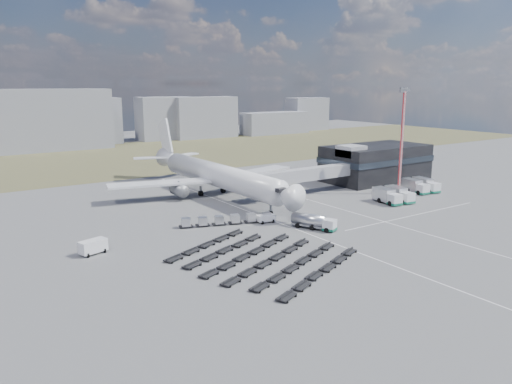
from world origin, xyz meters
TOP-DOWN VIEW (x-y plane):
  - ground at (0.00, 0.00)m, footprint 420.00×420.00m
  - grass_strip at (0.00, 110.00)m, footprint 420.00×90.00m
  - lane_markings at (9.77, 3.00)m, footprint 47.12×110.00m
  - terminal at (47.77, 23.96)m, footprint 30.40×16.40m
  - jet_bridge at (15.90, 20.42)m, footprint 30.30×3.80m
  - airliner at (0.00, 32.38)m, footprint 51.59×64.53m
  - skyline at (-0.39, 151.36)m, footprint 317.07×24.96m
  - fuel_tanker at (0.94, -3.67)m, footprint 5.60×8.92m
  - pushback_tug at (-4.00, 5.20)m, footprint 3.69×2.37m
  - utility_van at (-38.11, 5.65)m, footprint 4.79×3.14m
  - catering_truck at (13.26, 37.78)m, footprint 2.98×6.71m
  - service_trucks_near at (30.59, 2.40)m, footprint 7.40×8.50m
  - service_trucks_far at (45.40, 6.19)m, footprint 7.26×8.35m
  - uld_row at (-11.19, 8.15)m, footprint 18.38×7.49m
  - baggage_dollies at (-17.24, -12.15)m, footprint 30.04×30.32m
  - floodlight_mast at (39.26, 8.09)m, footprint 2.50×2.03m

SIDE VIEW (x-z plane):
  - ground at x=0.00m, z-range 0.00..0.00m
  - grass_strip at x=0.00m, z-range 0.00..0.01m
  - lane_markings at x=9.77m, z-range 0.00..0.01m
  - baggage_dollies at x=-17.24m, z-range 0.00..0.75m
  - pushback_tug at x=-4.00m, z-range 0.00..1.55m
  - uld_row at x=-11.19m, z-range 0.17..1.88m
  - utility_van at x=-38.11m, z-range 0.00..2.34m
  - fuel_tanker at x=0.94m, z-range 0.00..2.84m
  - catering_truck at x=13.26m, z-range 0.04..3.07m
  - service_trucks_far at x=45.40m, z-range 0.13..3.20m
  - service_trucks_near at x=30.59m, z-range 0.13..3.25m
  - jet_bridge at x=15.90m, z-range 1.53..8.58m
  - terminal at x=47.77m, z-range -0.25..10.75m
  - airliner at x=0.00m, z-range -3.52..14.10m
  - skyline at x=-0.39m, z-range -3.59..21.50m
  - floodlight_mast at x=39.26m, z-range 0.03..26.31m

